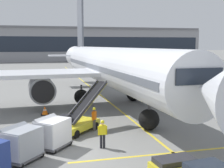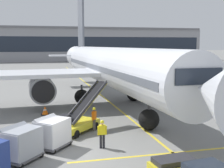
{
  "view_description": "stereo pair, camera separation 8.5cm",
  "coord_description": "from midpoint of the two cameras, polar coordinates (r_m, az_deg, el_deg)",
  "views": [
    {
      "loc": [
        -1.84,
        -15.94,
        6.22
      ],
      "look_at": [
        3.64,
        5.69,
        3.23
      ],
      "focal_mm": 46.93,
      "sensor_mm": 36.0,
      "label": 1
    },
    {
      "loc": [
        -1.76,
        -15.97,
        6.22
      ],
      "look_at": [
        3.64,
        5.69,
        3.23
      ],
      "focal_mm": 46.93,
      "sensor_mm": 36.0,
      "label": 2
    }
  ],
  "objects": [
    {
      "name": "apron_guidance_line_stop_bar",
      "position": [
        17.76,
        11.61,
        -13.03
      ],
      "size": [
        12.0,
        0.2,
        0.01
      ],
      "color": "yellow",
      "rests_on": "ground"
    },
    {
      "name": "belt_loader",
      "position": [
        21.41,
        -6.24,
        -6.74
      ],
      "size": [
        4.45,
        4.52,
        3.44
      ],
      "color": "gold",
      "rests_on": "ground"
    },
    {
      "name": "ground_crew_by_loader",
      "position": [
        21.44,
        -3.39,
        -6.49
      ],
      "size": [
        0.41,
        0.5,
        1.74
      ],
      "color": "#514C42",
      "rests_on": "ground"
    },
    {
      "name": "safety_cone_engine_keepout",
      "position": [
        26.99,
        -12.82,
        -5.05
      ],
      "size": [
        0.71,
        0.71,
        0.8
      ],
      "color": "black",
      "rests_on": "ground"
    },
    {
      "name": "ground_crew_by_carts",
      "position": [
        17.9,
        -1.79,
        -9.35
      ],
      "size": [
        0.57,
        0.27,
        1.74
      ],
      "color": "black",
      "rests_on": "ground"
    },
    {
      "name": "terminal_building",
      "position": [
        121.62,
        -6.12,
        7.71
      ],
      "size": [
        97.7,
        19.38,
        13.06
      ],
      "color": "#939399",
      "rests_on": "ground"
    },
    {
      "name": "apron_guidance_line_lead_in",
      "position": [
        30.5,
        0.37,
        -4.14
      ],
      "size": [
        0.2,
        110.0,
        0.01
      ],
      "color": "yellow",
      "rests_on": "ground"
    },
    {
      "name": "baggage_cart_second",
      "position": [
        16.82,
        -17.3,
        -10.82
      ],
      "size": [
        2.51,
        2.61,
        1.91
      ],
      "color": "#515156",
      "rests_on": "ground"
    },
    {
      "name": "parked_airplane",
      "position": [
        30.6,
        -0.19,
        3.28
      ],
      "size": [
        31.15,
        41.2,
        14.07
      ],
      "color": "silver",
      "rests_on": "ground"
    },
    {
      "name": "ground_plane",
      "position": [
        17.22,
        -7.25,
        -13.62
      ],
      "size": [
        600.0,
        600.0,
        0.0
      ],
      "primitive_type": "plane",
      "color": "slate"
    },
    {
      "name": "baggage_cart_lead",
      "position": [
        18.3,
        -11.55,
        -9.11
      ],
      "size": [
        2.51,
        2.61,
        1.91
      ],
      "color": "#515156",
      "rests_on": "ground"
    }
  ]
}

